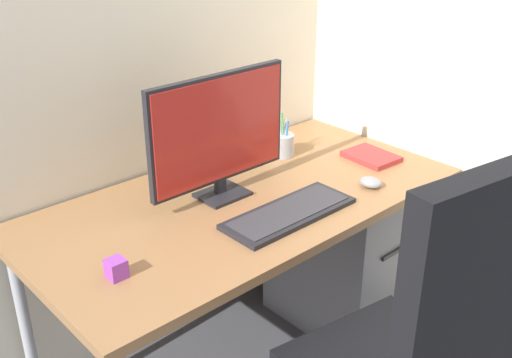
{
  "coord_description": "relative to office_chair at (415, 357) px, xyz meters",
  "views": [
    {
      "loc": [
        -1.23,
        -1.41,
        1.71
      ],
      "look_at": [
        -0.01,
        -0.08,
        0.86
      ],
      "focal_mm": 42.88,
      "sensor_mm": 36.0,
      "label": 1
    }
  ],
  "objects": [
    {
      "name": "desk",
      "position": [
        0.06,
        0.76,
        0.12
      ],
      "size": [
        1.52,
        0.76,
        0.76
      ],
      "color": "#996B42",
      "rests_on": "ground_plane"
    },
    {
      "name": "pen_holder",
      "position": [
        0.41,
        0.93,
        0.22
      ],
      "size": [
        0.09,
        0.09,
        0.17
      ],
      "color": "#B2B5BA",
      "rests_on": "desk"
    },
    {
      "name": "monitor",
      "position": [
        0.01,
        0.82,
        0.41
      ],
      "size": [
        0.55,
        0.13,
        0.43
      ],
      "color": "black",
      "rests_on": "desk"
    },
    {
      "name": "notebook",
      "position": [
        0.64,
        0.67,
        0.19
      ],
      "size": [
        0.16,
        0.21,
        0.02
      ],
      "primitive_type": "cube",
      "rotation": [
        0.0,
        0.0,
        -0.06
      ],
      "color": "#B23333",
      "rests_on": "desk"
    },
    {
      "name": "office_chair",
      "position": [
        0.0,
        0.0,
        0.0
      ],
      "size": [
        0.58,
        0.6,
        1.18
      ],
      "color": "black",
      "rests_on": "ground_plane"
    },
    {
      "name": "keyboard",
      "position": [
        0.08,
        0.56,
        0.18
      ],
      "size": [
        0.46,
        0.18,
        0.02
      ],
      "color": "black",
      "rests_on": "desk"
    },
    {
      "name": "filing_cabinet",
      "position": [
        0.59,
        0.74,
        -0.26
      ],
      "size": [
        0.43,
        0.55,
        0.65
      ],
      "color": "slate",
      "rests_on": "ground_plane"
    },
    {
      "name": "mouse",
      "position": [
        0.44,
        0.51,
        0.19
      ],
      "size": [
        0.08,
        0.1,
        0.04
      ],
      "primitive_type": "ellipsoid",
      "rotation": [
        0.0,
        0.0,
        0.25
      ],
      "color": "gray",
      "rests_on": "desk"
    },
    {
      "name": "desk_clamp_accessory",
      "position": [
        -0.52,
        0.63,
        0.2
      ],
      "size": [
        0.05,
        0.05,
        0.06
      ],
      "primitive_type": "cube",
      "color": "purple",
      "rests_on": "desk"
    }
  ]
}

